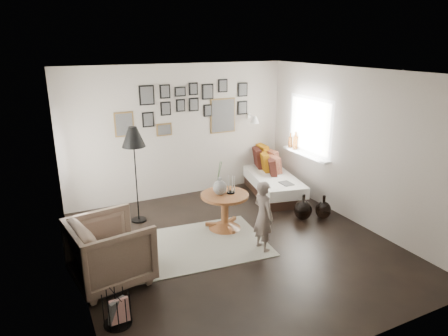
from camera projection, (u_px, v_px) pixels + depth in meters
name	position (u px, v px, depth m)	size (l,w,h in m)	color
ground	(235.00, 245.00, 6.13)	(4.80, 4.80, 0.00)	black
wall_back	(179.00, 132.00, 7.78)	(4.50, 4.50, 0.00)	#AFA599
wall_front	(358.00, 234.00, 3.68)	(4.50, 4.50, 0.00)	#AFA599
wall_left	(71.00, 189.00, 4.78)	(4.80, 4.80, 0.00)	#AFA599
wall_right	(355.00, 147.00, 6.68)	(4.80, 4.80, 0.00)	#AFA599
ceiling	(237.00, 72.00, 5.34)	(4.80, 4.80, 0.00)	white
door_left	(65.00, 179.00, 5.89)	(0.00, 2.14, 2.14)	white
window_right	(301.00, 150.00, 7.90)	(0.15, 1.32, 1.30)	white
gallery_wall	(192.00, 109.00, 7.75)	(2.74, 0.03, 1.08)	brown
wall_sconce	(254.00, 120.00, 8.16)	(0.18, 0.36, 0.16)	white
rug	(196.00, 245.00, 6.12)	(2.11, 1.48, 0.01)	silver
pedestal_table	(225.00, 213.00, 6.60)	(0.78, 0.78, 0.61)	brown
vase	(220.00, 185.00, 6.43)	(0.22, 0.22, 0.56)	black
candles	(231.00, 185.00, 6.50)	(0.13, 0.13, 0.29)	black
daybed	(270.00, 180.00, 8.18)	(1.13, 1.92, 0.88)	black
magazine_on_daybed	(286.00, 183.00, 7.58)	(0.20, 0.27, 0.01)	black
armchair	(110.00, 251.00, 5.11)	(0.92, 0.95, 0.86)	brown
armchair_cushion	(112.00, 245.00, 5.15)	(0.39, 0.39, 0.10)	beige
floor_lamp	(133.00, 141.00, 6.54)	(0.39, 0.39, 1.67)	black
magazine_basket	(117.00, 309.00, 4.38)	(0.36, 0.36, 0.38)	black
demijohn_large	(303.00, 210.00, 6.97)	(0.31, 0.31, 0.47)	black
demijohn_small	(323.00, 210.00, 7.02)	(0.28, 0.28, 0.43)	black
child	(263.00, 216.00, 5.86)	(0.39, 0.26, 1.08)	#6D5D56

